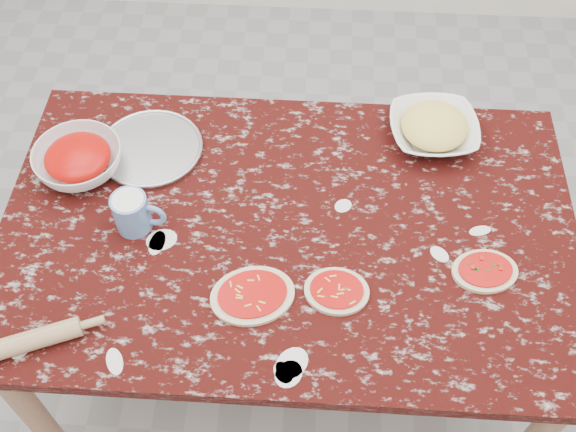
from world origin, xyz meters
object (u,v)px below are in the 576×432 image
(pizza_tray, at_px, (151,149))
(rolling_pin, at_px, (28,341))
(worktable, at_px, (288,244))
(flour_mug, at_px, (133,212))
(sauce_bowl, at_px, (79,161))
(cheese_bowl, at_px, (433,130))

(pizza_tray, xyz_separation_m, rolling_pin, (-0.18, -0.66, 0.02))
(worktable, distance_m, rolling_pin, 0.73)
(worktable, bearing_deg, flour_mug, -177.13)
(rolling_pin, bearing_deg, sauce_bowl, 91.36)
(worktable, relative_size, flour_mug, 10.90)
(sauce_bowl, bearing_deg, rolling_pin, -88.64)
(cheese_bowl, relative_size, rolling_pin, 1.05)
(cheese_bowl, bearing_deg, pizza_tray, -172.92)
(pizza_tray, bearing_deg, cheese_bowl, 7.08)
(pizza_tray, distance_m, flour_mug, 0.28)
(worktable, height_order, cheese_bowl, cheese_bowl)
(cheese_bowl, bearing_deg, rolling_pin, -143.33)
(cheese_bowl, distance_m, rolling_pin, 1.27)
(flour_mug, bearing_deg, rolling_pin, -116.34)
(worktable, bearing_deg, pizza_tray, 149.05)
(flour_mug, bearing_deg, pizza_tray, 92.38)
(sauce_bowl, relative_size, flour_mug, 1.74)
(worktable, height_order, rolling_pin, rolling_pin)
(pizza_tray, height_order, cheese_bowl, cheese_bowl)
(flour_mug, height_order, rolling_pin, flour_mug)
(worktable, distance_m, pizza_tray, 0.51)
(sauce_bowl, distance_m, cheese_bowl, 1.05)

